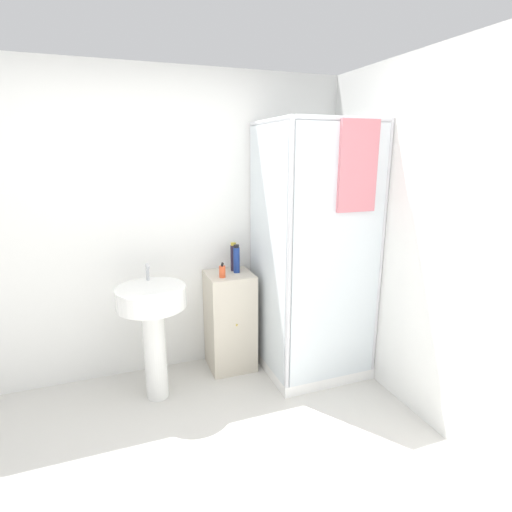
% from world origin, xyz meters
% --- Properties ---
extents(wall_back, '(6.40, 0.06, 2.50)m').
position_xyz_m(wall_back, '(0.00, 1.70, 1.25)').
color(wall_back, white).
rests_on(wall_back, ground_plane).
extents(wall_right, '(0.06, 6.40, 2.50)m').
position_xyz_m(wall_right, '(1.70, 0.00, 1.25)').
color(wall_right, white).
rests_on(wall_right, ground_plane).
extents(shower_enclosure, '(0.82, 0.85, 2.09)m').
position_xyz_m(shower_enclosure, '(1.21, 1.18, 0.61)').
color(shower_enclosure, white).
rests_on(shower_enclosure, ground_plane).
extents(vanity_cabinet, '(0.38, 0.40, 0.86)m').
position_xyz_m(vanity_cabinet, '(0.60, 1.48, 0.43)').
color(vanity_cabinet, beige).
rests_on(vanity_cabinet, ground_plane).
extents(sink, '(0.51, 0.51, 1.03)m').
position_xyz_m(sink, '(-0.07, 1.23, 0.67)').
color(sink, white).
rests_on(sink, ground_plane).
extents(soap_dispenser, '(0.05, 0.05, 0.13)m').
position_xyz_m(soap_dispenser, '(0.52, 1.40, 0.91)').
color(soap_dispenser, '#E5562D').
rests_on(soap_dispenser, vanity_cabinet).
extents(shampoo_bottle_tall_black, '(0.05, 0.05, 0.25)m').
position_xyz_m(shampoo_bottle_tall_black, '(0.66, 1.55, 0.98)').
color(shampoo_bottle_tall_black, '#281E33').
rests_on(shampoo_bottle_tall_black, vanity_cabinet).
extents(shampoo_bottle_blue, '(0.05, 0.05, 0.24)m').
position_xyz_m(shampoo_bottle_blue, '(0.67, 1.49, 0.98)').
color(shampoo_bottle_blue, navy).
rests_on(shampoo_bottle_blue, vanity_cabinet).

